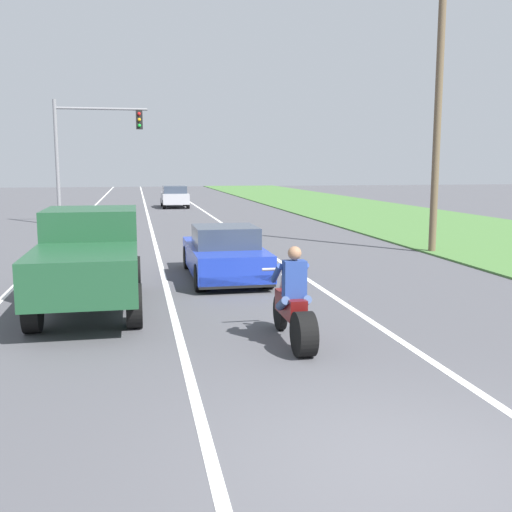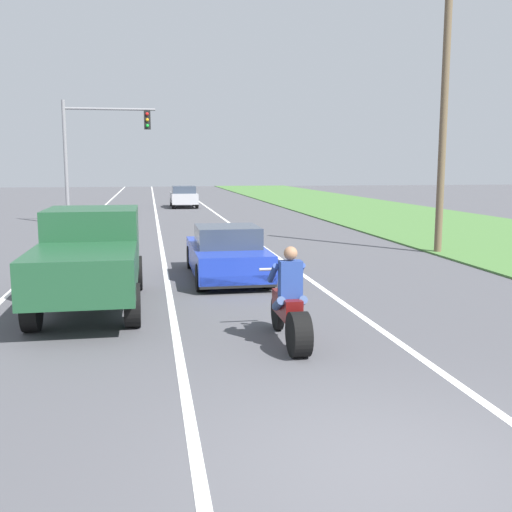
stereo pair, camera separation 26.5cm
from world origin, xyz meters
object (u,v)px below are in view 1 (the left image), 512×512
object	(u,v)px
sports_car_blue	(225,254)
pickup_truck_left_lane_dark_green	(89,255)
motorcycle_with_rider	(294,309)
traffic_light_mast_near	(85,143)
distant_car_far_ahead	(175,196)

from	to	relation	value
sports_car_blue	pickup_truck_left_lane_dark_green	size ratio (longest dim) A/B	0.90
motorcycle_with_rider	traffic_light_mast_near	world-z (taller)	traffic_light_mast_near
pickup_truck_left_lane_dark_green	traffic_light_mast_near	distance (m)	18.49
sports_car_blue	pickup_truck_left_lane_dark_green	xyz separation A→B (m)	(-3.16, -2.83, 0.48)
pickup_truck_left_lane_dark_green	distant_car_far_ahead	world-z (taller)	pickup_truck_left_lane_dark_green
motorcycle_with_rider	sports_car_blue	distance (m)	6.04
pickup_truck_left_lane_dark_green	traffic_light_mast_near	xyz separation A→B (m)	(-1.36, 18.21, 2.88)
motorcycle_with_rider	pickup_truck_left_lane_dark_green	xyz separation A→B (m)	(-3.41, 3.21, 0.51)
distant_car_far_ahead	traffic_light_mast_near	bearing A→B (deg)	-113.03
pickup_truck_left_lane_dark_green	distant_car_far_ahead	bearing A→B (deg)	83.13
sports_car_blue	traffic_light_mast_near	bearing A→B (deg)	106.37
motorcycle_with_rider	traffic_light_mast_near	size ratio (longest dim) A/B	0.37
traffic_light_mast_near	distant_car_far_ahead	bearing A→B (deg)	66.97
motorcycle_with_rider	pickup_truck_left_lane_dark_green	distance (m)	4.71
motorcycle_with_rider	distant_car_far_ahead	bearing A→B (deg)	89.67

